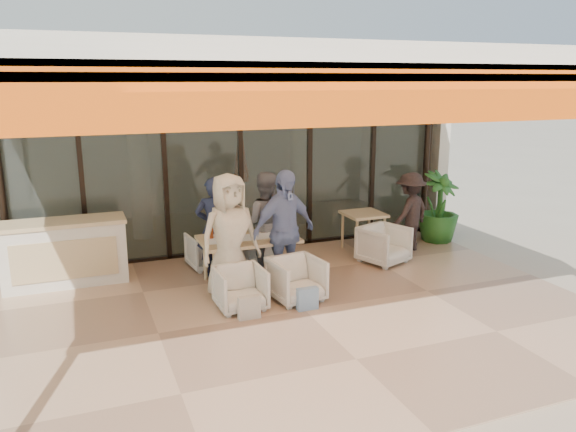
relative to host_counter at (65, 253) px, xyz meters
name	(u,v)px	position (x,y,z in m)	size (l,w,h in m)	color
ground	(305,312)	(3.05, -2.30, -0.53)	(70.00, 70.00, 0.00)	#C6B293
terrace_floor	(305,311)	(3.05, -2.30, -0.53)	(8.00, 6.00, 0.01)	tan
terrace_structure	(315,69)	(3.05, -2.56, 2.72)	(8.00, 6.00, 3.40)	silver
glass_storefront	(241,166)	(3.05, 0.70, 1.07)	(8.08, 0.10, 3.20)	#9EADA3
interior_block	(209,122)	(3.05, 3.02, 1.70)	(9.05, 3.62, 3.52)	silver
host_counter	(65,253)	(0.00, 0.00, 0.00)	(1.85, 0.65, 1.04)	silver
dining_table	(248,241)	(2.66, -0.93, 0.16)	(1.50, 0.90, 0.93)	#DBC485
chair_far_left	(208,249)	(2.25, 0.02, -0.20)	(0.65, 0.61, 0.67)	white
chair_far_right	(256,244)	(3.09, 0.02, -0.21)	(0.63, 0.59, 0.65)	white
chair_near_left	(240,287)	(2.25, -1.88, -0.20)	(0.65, 0.61, 0.67)	white
chair_near_right	(297,278)	(3.09, -1.88, -0.18)	(0.69, 0.64, 0.70)	white
diner_navy	(215,228)	(2.25, -0.48, 0.29)	(0.60, 0.40, 1.65)	#1B223C
diner_grey	(265,222)	(3.09, -0.48, 0.31)	(0.82, 0.64, 1.68)	slate
diner_cream	(230,237)	(2.25, -1.38, 0.39)	(0.90, 0.59, 1.84)	beige
diner_periwinkle	(284,231)	(3.09, -1.38, 0.39)	(1.08, 0.45, 1.85)	#6E86B8
tote_bag_cream	(249,308)	(2.25, -2.28, -0.36)	(0.30, 0.10, 0.34)	silver
tote_bag_blue	(307,300)	(3.09, -2.28, -0.36)	(0.30, 0.10, 0.34)	#99BFD8
side_table	(363,218)	(5.13, -0.11, 0.11)	(0.70, 0.70, 0.74)	#DBC485
side_chair	(384,243)	(5.13, -0.86, -0.16)	(0.72, 0.67, 0.74)	white
standing_woman	(410,213)	(5.93, -0.42, 0.21)	(0.96, 0.55, 1.49)	black
potted_palm	(439,207)	(6.81, -0.07, 0.17)	(0.78, 0.78, 1.40)	#1E5919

